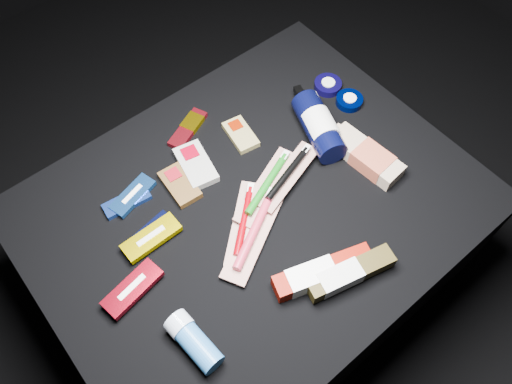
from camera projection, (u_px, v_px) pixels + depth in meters
ground at (254, 270)px, 1.48m from camera, size 3.00×3.00×0.00m
cloth_table at (254, 241)px, 1.31m from camera, size 0.98×0.78×0.40m
luna_bar_0 at (127, 202)px, 1.13m from camera, size 0.11×0.05×0.01m
luna_bar_1 at (133, 195)px, 1.14m from camera, size 0.12×0.07×0.01m
luna_bar_2 at (152, 231)px, 1.09m from camera, size 0.11×0.05×0.01m
luna_bar_3 at (151, 238)px, 1.07m from camera, size 0.13×0.05×0.02m
luna_bar_4 at (133, 288)px, 1.01m from camera, size 0.14×0.07×0.02m
clif_bar_0 at (179, 184)px, 1.15m from camera, size 0.07×0.11×0.02m
clif_bar_1 at (195, 163)px, 1.18m from camera, size 0.09×0.13×0.02m
clif_bar_2 at (240, 133)px, 1.23m from camera, size 0.07×0.11×0.02m
power_bar at (189, 127)px, 1.24m from camera, size 0.13×0.09×0.02m
lotion_bottle at (319, 126)px, 1.20m from camera, size 0.13×0.23×0.07m
cream_tin_upper at (328, 85)px, 1.31m from camera, size 0.07×0.07×0.02m
cream_tin_lower at (349, 101)px, 1.28m from camera, size 0.07×0.07×0.02m
bodywash_bottle at (366, 156)px, 1.18m from camera, size 0.08×0.20×0.04m
deodorant_stick at (193, 341)px, 0.95m from camera, size 0.06×0.13×0.05m
toothbrush_pack_0 at (244, 221)px, 1.10m from camera, size 0.20×0.18×0.02m
toothbrush_pack_1 at (255, 230)px, 1.08m from camera, size 0.24×0.17×0.03m
toothbrush_pack_2 at (268, 184)px, 1.13m from camera, size 0.23×0.13×0.03m
toothbrush_pack_3 at (288, 174)px, 1.14m from camera, size 0.21×0.10×0.02m
toothpaste_carton_red at (319, 274)px, 1.03m from camera, size 0.22×0.11×0.04m
toothpaste_carton_green at (347, 275)px, 1.02m from camera, size 0.20×0.09×0.04m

